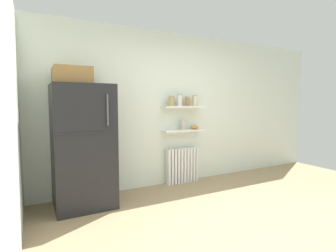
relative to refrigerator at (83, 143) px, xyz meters
name	(u,v)px	position (x,y,z in m)	size (l,w,h in m)	color
ground_plane	(222,215)	(1.47, -1.15, -0.87)	(7.04, 7.04, 0.00)	#9E8460
back_wall	(165,109)	(1.47, 0.40, 0.43)	(7.04, 0.10, 2.60)	silver
side_wall_left	(7,116)	(-0.78, -1.05, 0.43)	(0.10, 4.80, 2.60)	silver
refrigerator	(83,143)	(0.00, 0.00, 0.00)	(0.77, 0.74, 1.87)	black
radiator	(182,165)	(1.74, 0.27, -0.56)	(0.61, 0.12, 0.62)	white
wall_shelf_lower	(183,130)	(1.74, 0.24, 0.06)	(0.77, 0.22, 0.03)	white
wall_shelf_upper	(183,107)	(1.74, 0.24, 0.47)	(0.77, 0.22, 0.03)	white
storage_jar_0	(171,101)	(1.50, 0.24, 0.57)	(0.10, 0.10, 0.18)	tan
storage_jar_1	(179,100)	(1.66, 0.24, 0.58)	(0.08, 0.08, 0.21)	silver
storage_jar_2	(187,101)	(1.82, 0.24, 0.56)	(0.08, 0.08, 0.17)	olive
storage_jar_3	(195,101)	(1.98, 0.24, 0.58)	(0.09, 0.09, 0.19)	beige
vase	(183,125)	(1.74, 0.24, 0.16)	(0.09, 0.09, 0.17)	#B2ADA8
shelf_bowl	(195,127)	(1.97, 0.24, 0.10)	(0.15, 0.15, 0.07)	orange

